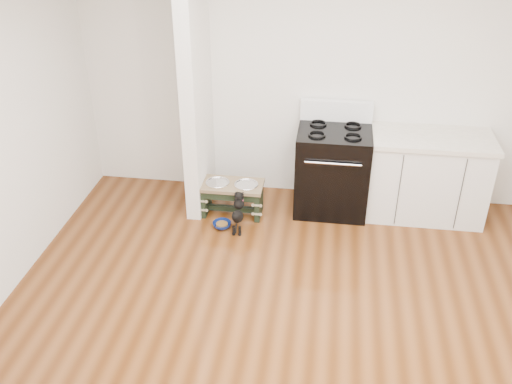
{
  "coord_description": "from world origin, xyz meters",
  "views": [
    {
      "loc": [
        0.21,
        -3.26,
        3.31
      ],
      "look_at": [
        -0.48,
        1.54,
        0.49
      ],
      "focal_mm": 40.0,
      "sensor_mm": 36.0,
      "label": 1
    }
  ],
  "objects": [
    {
      "name": "ground",
      "position": [
        0.0,
        0.0,
        0.0
      ],
      "size": [
        5.0,
        5.0,
        0.0
      ],
      "primitive_type": "plane",
      "color": "#4B250D",
      "rests_on": "ground"
    },
    {
      "name": "room_shell",
      "position": [
        0.0,
        0.0,
        1.62
      ],
      "size": [
        5.0,
        5.0,
        5.0
      ],
      "color": "silver",
      "rests_on": "ground"
    },
    {
      "name": "partition_wall",
      "position": [
        -1.18,
        2.1,
        1.35
      ],
      "size": [
        0.15,
        0.8,
        2.7
      ],
      "primitive_type": "cube",
      "color": "silver",
      "rests_on": "ground"
    },
    {
      "name": "oven_range",
      "position": [
        0.25,
        2.16,
        0.48
      ],
      "size": [
        0.76,
        0.69,
        1.14
      ],
      "color": "black",
      "rests_on": "ground"
    },
    {
      "name": "cabinet_run",
      "position": [
        1.23,
        2.18,
        0.45
      ],
      "size": [
        1.24,
        0.64,
        0.91
      ],
      "color": "silver",
      "rests_on": "ground"
    },
    {
      "name": "dog_feeder",
      "position": [
        -0.79,
        1.89,
        0.26
      ],
      "size": [
        0.66,
        0.35,
        0.38
      ],
      "color": "black",
      "rests_on": "ground"
    },
    {
      "name": "puppy",
      "position": [
        -0.67,
        1.58,
        0.22
      ],
      "size": [
        0.12,
        0.34,
        0.4
      ],
      "color": "black",
      "rests_on": "ground"
    },
    {
      "name": "floor_bowl",
      "position": [
        -0.85,
        1.6,
        0.03
      ],
      "size": [
        0.25,
        0.25,
        0.06
      ],
      "rotation": [
        0.0,
        0.0,
        -0.34
      ],
      "color": "navy",
      "rests_on": "ground"
    }
  ]
}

